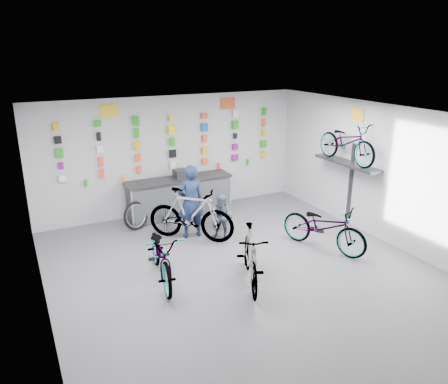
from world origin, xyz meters
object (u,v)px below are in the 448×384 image
counter (180,198)px  clerk (191,202)px  bike_center (251,257)px  bike_service (191,215)px  bike_left (161,255)px  customer (222,217)px  bike_right (324,227)px

counter → clerk: 1.41m
bike_center → counter: bearing=112.2°
bike_center → bike_service: bike_service is taller
bike_left → bike_center: bearing=-22.3°
customer → counter: bearing=139.8°
counter → bike_service: 1.53m
counter → bike_right: bike_right is taller
clerk → customer: bearing=144.7°
bike_left → bike_center: (1.40, -0.85, 0.02)m
counter → bike_left: size_ratio=1.39×
bike_left → bike_center: size_ratio=1.10×
bike_center → clerk: size_ratio=1.04×
bike_left → clerk: size_ratio=1.15×
bike_left → bike_right: bearing=4.3°
bike_left → customer: 2.13m
bike_left → bike_service: 1.84m
bike_service → customer: bearing=-72.3°
counter → bike_center: bearing=-91.3°
bike_left → bike_service: bike_service is taller
clerk → bike_right: bearing=143.8°
counter → bike_service: size_ratio=1.36×
bike_right → bike_center: bearing=172.0°
bike_left → customer: bearing=40.8°
clerk → bike_service: bearing=70.8°
bike_center → bike_right: size_ratio=0.90×
counter → bike_left: bike_left is taller
counter → bike_right: bearing=-57.7°
bike_right → bike_service: (-2.34, 1.71, 0.09)m
clerk → customer: (0.57, -0.45, -0.32)m
bike_right → clerk: bearing=117.8°
bike_right → customer: 2.21m
counter → bike_service: bearing=-101.6°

